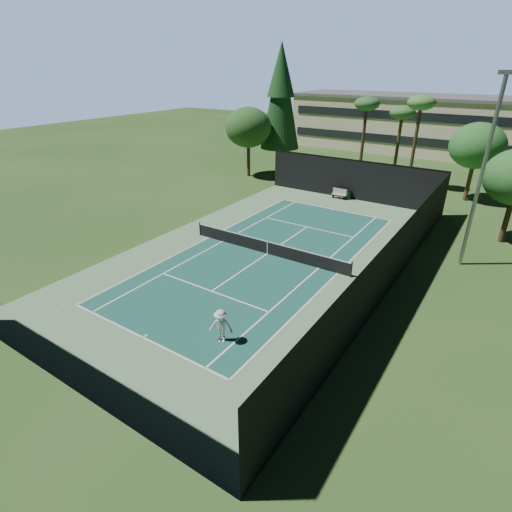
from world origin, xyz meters
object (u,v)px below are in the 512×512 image
(tennis_net, at_px, (267,247))
(tennis_ball_b, at_px, (270,250))
(park_bench, at_px, (339,193))
(tennis_ball_a, at_px, (61,310))
(player, at_px, (221,326))
(trash_bin, at_px, (348,195))
(tennis_ball_c, at_px, (321,251))
(tennis_ball_d, at_px, (251,217))

(tennis_net, height_order, tennis_ball_b, tennis_net)
(tennis_ball_b, bearing_deg, park_bench, 92.86)
(tennis_ball_a, relative_size, park_bench, 0.05)
(tennis_ball_b, height_order, park_bench, park_bench)
(player, distance_m, tennis_ball_b, 11.18)
(trash_bin, bearing_deg, tennis_ball_a, -101.35)
(tennis_ball_a, distance_m, trash_bin, 28.98)
(trash_bin, bearing_deg, tennis_ball_b, -90.50)
(player, bearing_deg, trash_bin, 74.15)
(player, xyz_separation_m, trash_bin, (-3.56, 25.61, -0.44))
(tennis_ball_a, bearing_deg, player, 16.81)
(tennis_net, relative_size, tennis_ball_a, 185.51)
(tennis_net, distance_m, trash_bin, 15.70)
(player, distance_m, tennis_ball_a, 9.71)
(tennis_ball_c, bearing_deg, park_bench, 107.29)
(player, height_order, tennis_ball_c, player)
(tennis_net, bearing_deg, park_bench, 93.39)
(tennis_ball_a, bearing_deg, tennis_ball_b, 67.31)
(tennis_ball_b, distance_m, tennis_ball_d, 7.40)
(tennis_ball_c, bearing_deg, tennis_net, -140.94)
(tennis_ball_a, xyz_separation_m, trash_bin, (5.70, 28.41, 0.44))
(trash_bin, bearing_deg, player, -82.09)
(tennis_ball_b, xyz_separation_m, tennis_ball_c, (3.27, 1.91, 0.00))
(park_bench, bearing_deg, tennis_ball_d, -115.11)
(tennis_ball_c, height_order, tennis_ball_d, tennis_ball_c)
(tennis_ball_d, bearing_deg, park_bench, 64.89)
(tennis_ball_a, xyz_separation_m, tennis_ball_d, (0.35, 18.57, -0.00))
(tennis_net, bearing_deg, tennis_ball_a, -114.31)
(tennis_ball_b, bearing_deg, tennis_ball_c, 30.26)
(player, distance_m, park_bench, 25.71)
(tennis_ball_c, bearing_deg, trash_bin, 103.41)
(tennis_net, distance_m, player, 10.52)
(player, xyz_separation_m, tennis_ball_c, (-0.42, 12.43, -0.88))
(tennis_ball_d, distance_m, park_bench, 10.56)
(player, distance_m, tennis_ball_d, 18.13)
(trash_bin, bearing_deg, park_bench, -161.96)
(tennis_net, xyz_separation_m, tennis_ball_b, (-0.17, 0.61, -0.53))
(player, bearing_deg, tennis_net, 85.78)
(tennis_net, height_order, park_bench, tennis_net)
(tennis_net, height_order, tennis_ball_d, tennis_net)
(player, bearing_deg, tennis_ball_d, 95.70)
(tennis_ball_d, bearing_deg, tennis_ball_c, -21.48)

